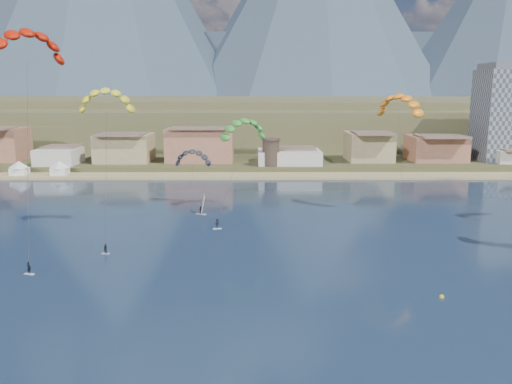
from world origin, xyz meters
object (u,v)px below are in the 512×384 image
Objects in this scene: kitesurfer_red at (25,41)px; buoy at (442,297)px; kitesurfer_yellow at (106,97)px; windsurfer at (202,208)px; watchtower at (271,152)px; apartment_tower at (509,113)px; kitesurfer_green at (243,127)px.

buoy is at bearing -21.54° from kitesurfer_red.
kitesurfer_yellow is at bearing 148.41° from buoy.
watchtower is at bearing 73.66° from windsurfer.
buoy is at bearing -118.37° from apartment_tower.
kitesurfer_green is (23.48, 17.13, -6.33)m from kitesurfer_yellow.
kitesurfer_green is at bearing -142.69° from apartment_tower.
kitesurfer_yellow is at bearing -142.94° from apartment_tower.
kitesurfer_red is at bearing -146.62° from kitesurfer_yellow.
apartment_tower is 110.03m from kitesurfer_green.
watchtower is 58.05m from windsurfer.
windsurfer is at bearing 127.77° from buoy.
kitesurfer_red is 1.34× the size of kitesurfer_yellow.
kitesurfer_green is (-7.51, -52.69, 11.68)m from watchtower.
apartment_tower is 82.02m from watchtower.
kitesurfer_green is at bearing 118.57° from buoy.
windsurfer is (-16.27, -55.49, -5.10)m from watchtower.
watchtower is at bearing 66.07° from kitesurfer_yellow.
watchtower is at bearing 81.89° from kitesurfer_green.
kitesurfer_red is 15.16m from kitesurfer_yellow.
kitesurfer_yellow is 62.79m from buoy.
watchtower is 54.49m from kitesurfer_green.
kitesurfer_yellow is at bearing 33.38° from kitesurfer_red.
kitesurfer_green is at bearing 36.12° from kitesurfer_yellow.
windsurfer is 6.51× the size of buoy.
kitesurfer_green is (33.78, 23.93, -15.13)m from kitesurfer_red.
kitesurfer_yellow is (10.31, 6.79, -8.80)m from kitesurfer_red.
kitesurfer_red reaches higher than kitesurfer_green.
windsurfer is at bearing -106.34° from watchtower.
apartment_tower is 8.01× the size of windsurfer.
kitesurfer_yellow is 1.21× the size of kitesurfer_green.
kitesurfer_red is at bearing -144.69° from kitesurfer_green.
watchtower is 2.15× the size of windsurfer.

